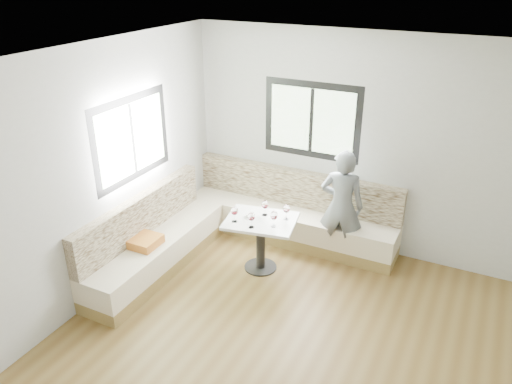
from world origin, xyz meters
TOP-DOWN VIEW (x-y plane):
  - room at (-0.08, 0.08)m, footprint 5.01×5.01m
  - banquette at (-1.59, 1.63)m, footprint 2.90×2.80m
  - table at (-1.09, 1.42)m, footprint 0.94×0.79m
  - person at (-0.31, 2.09)m, footprint 0.58×0.43m
  - olive_ramekin at (-1.25, 1.43)m, footprint 0.10×0.10m
  - wine_glass_a at (-1.35, 1.24)m, footprint 0.09×0.09m
  - wine_glass_b at (-1.11, 1.20)m, footprint 0.09×0.09m
  - wine_glass_c at (-0.89, 1.34)m, footprint 0.09×0.09m
  - wine_glass_d at (-1.10, 1.55)m, footprint 0.09×0.09m
  - wine_glass_e at (-0.83, 1.57)m, footprint 0.09×0.09m

SIDE VIEW (x-z plane):
  - banquette at x=-1.59m, z-range -0.14..0.81m
  - table at x=-1.09m, z-range 0.17..0.85m
  - olive_ramekin at x=-1.25m, z-range 0.68..0.72m
  - person at x=-0.31m, z-range 0.00..1.48m
  - wine_glass_a at x=-1.35m, z-range 0.72..0.92m
  - wine_glass_b at x=-1.11m, z-range 0.72..0.92m
  - wine_glass_c at x=-0.89m, z-range 0.72..0.92m
  - wine_glass_d at x=-1.10m, z-range 0.72..0.92m
  - wine_glass_e at x=-0.83m, z-range 0.72..0.92m
  - room at x=-0.08m, z-range 0.01..2.82m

